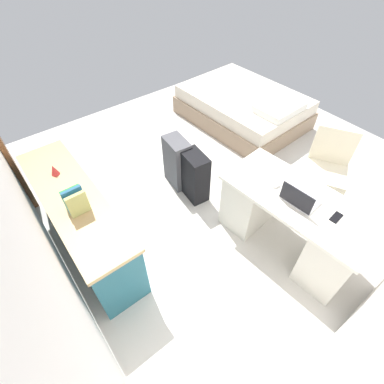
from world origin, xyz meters
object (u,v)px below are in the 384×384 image
office_chair (324,173)px  credenza (82,222)px  desk (290,221)px  suitcase_black (195,176)px  computer_mouse (277,185)px  cell_phone_near_laptop (336,217)px  laptop (299,199)px  suitcase_spare_grey (177,162)px  bed (243,107)px  figurine_small (54,170)px

office_chair → credenza: 2.72m
desk → suitcase_black: (1.17, 0.31, -0.06)m
computer_mouse → cell_phone_near_laptop: 0.59m
desk → cell_phone_near_laptop: size_ratio=10.95×
laptop → computer_mouse: (0.26, -0.02, -0.03)m
suitcase_spare_grey → bed: bearing=-66.3°
bed → computer_mouse: (-1.79, 1.43, 0.50)m
bed → computer_mouse: 2.34m
desk → suitcase_black: desk is taller
suitcase_spare_grey → computer_mouse: computer_mouse is taller
office_chair → credenza: (1.09, 2.50, -0.04)m
desk → suitcase_black: 1.21m
cell_phone_near_laptop → figurine_small: 2.64m
office_chair → cell_phone_near_laptop: 1.00m
credenza → computer_mouse: (-1.05, -1.61, 0.36)m
figurine_small → suitcase_black: bearing=-110.0°
suitcase_spare_grey → figurine_small: bearing=88.7°
credenza → computer_mouse: bearing=-123.1°
computer_mouse → figurine_small: 2.15m
suitcase_black → desk: bearing=-158.7°
computer_mouse → laptop: bearing=171.0°
office_chair → figurine_small: bearing=59.8°
cell_phone_near_laptop → figurine_small: figurine_small is taller
suitcase_spare_grey → figurine_small: size_ratio=6.06×
bed → suitcase_spare_grey: (-0.54, 1.71, 0.09)m
suitcase_black → laptop: laptop is taller
office_chair → laptop: (-0.23, 0.91, 0.36)m
laptop → cell_phone_near_laptop: size_ratio=2.40×
credenza → bed: credenza is taller
desk → laptop: (-0.02, 0.06, 0.40)m
desk → office_chair: bearing=-76.4°
suitcase_black → laptop: size_ratio=1.94×
computer_mouse → office_chair: bearing=-97.0°
desk → suitcase_spare_grey: bearing=12.7°
office_chair → cell_phone_near_laptop: bearing=124.7°
office_chair → suitcase_black: 1.50m
desk → computer_mouse: computer_mouse is taller
computer_mouse → suitcase_spare_grey: bearing=8.4°
desk → office_chair: size_ratio=1.58×
cell_phone_near_laptop → laptop: bearing=16.4°
office_chair → figurine_small: (1.46, 2.50, 0.40)m
credenza → laptop: size_ratio=5.50×
credenza → figurine_small: (0.37, 0.00, 0.43)m
laptop → cell_phone_near_laptop: 0.34m
bed → laptop: bearing=144.8°
credenza → figurine_small: size_ratio=16.36×
credenza → laptop: 2.10m
office_chair → bed: office_chair is taller
desk → cell_phone_near_laptop: bearing=-170.0°
office_chair → credenza: office_chair is taller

